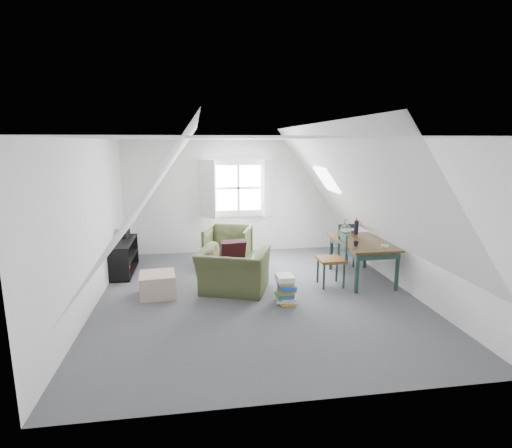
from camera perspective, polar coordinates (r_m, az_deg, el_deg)
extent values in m
plane|color=#4C4C51|center=(6.60, 0.13, -10.13)|extent=(5.50, 5.50, 0.00)
plane|color=white|center=(6.13, 0.15, 12.13)|extent=(5.50, 5.50, 0.00)
plane|color=white|center=(8.94, -2.56, 3.92)|extent=(5.00, 0.00, 5.00)
plane|color=white|center=(3.64, 6.82, -7.65)|extent=(5.00, 0.00, 5.00)
plane|color=white|center=(6.37, -22.69, -0.11)|extent=(0.00, 5.50, 5.50)
plane|color=white|center=(7.06, 20.61, 1.13)|extent=(0.00, 5.50, 5.50)
plane|color=white|center=(6.12, -14.40, 4.97)|extent=(3.19, 5.50, 4.48)
plane|color=white|center=(6.58, 13.66, 5.44)|extent=(3.19, 5.50, 4.48)
cube|color=white|center=(8.89, -2.56, 5.18)|extent=(1.30, 0.04, 1.30)
cube|color=white|center=(8.69, -6.92, 4.96)|extent=(0.35, 0.35, 1.25)
cube|color=white|center=(8.83, 1.96, 5.14)|extent=(0.35, 0.35, 1.25)
cube|color=white|center=(8.88, -2.55, 5.17)|extent=(1.00, 0.02, 1.00)
cube|color=white|center=(8.86, -2.53, 5.16)|extent=(1.08, 0.04, 0.05)
cube|color=white|center=(8.86, -2.53, 5.16)|extent=(0.05, 0.04, 1.08)
cube|color=white|center=(7.80, 10.05, 6.29)|extent=(0.35, 0.75, 0.47)
imported|color=#3D4323|center=(6.79, -3.18, -9.50)|extent=(1.36, 1.27, 0.71)
imported|color=#3D4323|center=(8.14, -3.96, -5.89)|extent=(1.09, 1.10, 0.80)
cube|color=#350E17|center=(6.73, -3.36, -4.02)|extent=(0.46, 0.32, 0.44)
cube|color=tan|center=(6.71, -13.87, -8.40)|extent=(0.61, 0.61, 0.37)
cube|color=#372410|center=(7.38, 14.98, -2.54)|extent=(0.85, 1.42, 0.04)
cube|color=#203630|center=(7.40, 14.95, -3.11)|extent=(0.76, 1.33, 0.11)
cylinder|color=#203630|center=(6.78, 14.22, -6.88)|extent=(0.07, 0.07, 0.67)
cylinder|color=#203630|center=(7.08, 19.50, -6.42)|extent=(0.07, 0.07, 0.67)
cylinder|color=#203630|center=(7.91, 10.69, -4.05)|extent=(0.07, 0.07, 0.67)
cylinder|color=#203630|center=(8.16, 15.34, -3.78)|extent=(0.07, 0.07, 0.67)
sphere|color=silver|center=(7.69, 12.68, -0.82)|extent=(0.21, 0.21, 0.21)
cylinder|color=silver|center=(7.67, 12.73, 0.16)|extent=(0.07, 0.07, 0.12)
cylinder|color=black|center=(7.87, 14.12, -0.49)|extent=(0.08, 0.08, 0.26)
cylinder|color=#3F2D1E|center=(7.82, 14.23, 1.59)|extent=(0.03, 0.06, 0.47)
cylinder|color=#3F2D1E|center=(7.84, 14.30, 1.61)|extent=(0.05, 0.07, 0.47)
cylinder|color=#3F2D1E|center=(7.81, 14.18, 1.57)|extent=(0.06, 0.08, 0.47)
imported|color=black|center=(7.01, 14.08, -3.07)|extent=(0.12, 0.12, 0.08)
cube|color=white|center=(7.06, 17.93, -3.03)|extent=(0.14, 0.12, 0.04)
cube|color=brown|center=(8.22, 12.32, -2.74)|extent=(0.42, 0.42, 0.05)
cylinder|color=#203630|center=(8.49, 12.91, -3.93)|extent=(0.04, 0.04, 0.43)
cylinder|color=#203630|center=(8.19, 13.77, -4.55)|extent=(0.04, 0.04, 0.43)
cylinder|color=#203630|center=(8.37, 10.76, -4.06)|extent=(0.04, 0.04, 0.43)
cylinder|color=#203630|center=(8.07, 11.55, -4.69)|extent=(0.04, 0.04, 0.43)
cylinder|color=#203630|center=(8.06, 13.98, -1.51)|extent=(0.04, 0.04, 0.45)
cylinder|color=#203630|center=(7.94, 11.73, -1.60)|extent=(0.04, 0.04, 0.45)
cube|color=#203630|center=(7.96, 12.92, -0.30)|extent=(0.34, 0.03, 0.08)
cube|color=#203630|center=(7.98, 12.88, -1.21)|extent=(0.34, 0.03, 0.06)
cube|color=brown|center=(7.00, 10.68, -5.02)|extent=(0.43, 0.43, 0.05)
cylinder|color=#203630|center=(7.18, 8.81, -6.57)|extent=(0.04, 0.04, 0.44)
cylinder|color=#203630|center=(7.29, 11.46, -6.38)|extent=(0.04, 0.04, 0.44)
cylinder|color=#203630|center=(6.86, 9.69, -7.46)|extent=(0.04, 0.04, 0.44)
cylinder|color=#203630|center=(6.98, 12.45, -7.25)|extent=(0.04, 0.04, 0.44)
cylinder|color=#203630|center=(7.17, 11.77, -2.80)|extent=(0.04, 0.04, 0.46)
cylinder|color=#203630|center=(6.85, 12.78, -3.51)|extent=(0.04, 0.04, 0.46)
cube|color=#203630|center=(6.96, 12.33, -1.67)|extent=(0.03, 0.35, 0.08)
cube|color=#203630|center=(7.00, 12.28, -2.74)|extent=(0.03, 0.35, 0.06)
cube|color=black|center=(8.10, -18.36, -6.45)|extent=(0.40, 1.21, 0.03)
cube|color=black|center=(8.02, -18.49, -4.50)|extent=(0.40, 1.21, 0.03)
cube|color=black|center=(7.94, -18.63, -2.41)|extent=(0.40, 1.21, 0.03)
cube|color=black|center=(7.46, -19.24, -5.74)|extent=(0.40, 0.03, 0.60)
cube|color=black|center=(8.58, -17.84, -3.42)|extent=(0.40, 0.03, 0.60)
cube|color=#264C99|center=(7.74, -18.84, -6.47)|extent=(0.18, 0.20, 0.22)
cube|color=red|center=(8.16, -18.29, -5.49)|extent=(0.18, 0.24, 0.22)
cube|color=white|center=(7.80, -18.79, -4.05)|extent=(0.18, 0.22, 0.20)
cube|color=black|center=(8.16, -18.38, -1.33)|extent=(0.22, 0.27, 0.19)
cube|color=#B29933|center=(6.31, 4.41, -11.02)|extent=(0.23, 0.31, 0.04)
cube|color=white|center=(6.31, 4.10, -10.66)|extent=(0.30, 0.34, 0.04)
cube|color=white|center=(6.28, 4.53, -10.39)|extent=(0.25, 0.33, 0.04)
cube|color=#337F4C|center=(6.26, 4.00, -10.11)|extent=(0.25, 0.31, 0.03)
cube|color=#264C99|center=(6.23, 4.29, -9.93)|extent=(0.27, 0.35, 0.03)
cube|color=#B29933|center=(6.25, 4.23, -9.60)|extent=(0.24, 0.31, 0.03)
cube|color=#B29933|center=(6.25, 4.25, -9.25)|extent=(0.27, 0.34, 0.04)
cube|color=#264C99|center=(6.21, 4.60, -9.03)|extent=(0.27, 0.35, 0.04)
cube|color=#264C99|center=(6.19, 4.40, -8.71)|extent=(0.28, 0.34, 0.04)
cube|color=#B29933|center=(6.23, 4.21, -8.20)|extent=(0.25, 0.32, 0.04)
cube|color=white|center=(6.20, 4.12, -7.86)|extent=(0.26, 0.29, 0.05)
cube|color=white|center=(6.19, 4.17, -7.48)|extent=(0.26, 0.31, 0.04)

